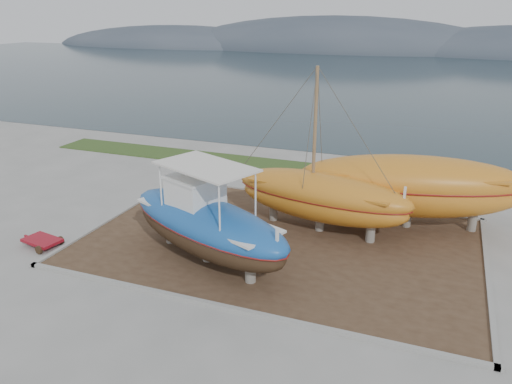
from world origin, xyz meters
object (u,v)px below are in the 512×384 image
at_px(blue_caique, 206,214).
at_px(red_trailer, 42,243).
at_px(white_dinghy, 200,200).
at_px(orange_sailboat, 323,153).
at_px(orange_bare_hull, 409,193).

bearing_deg(blue_caique, red_trailer, -147.00).
xyz_separation_m(white_dinghy, red_trailer, (-4.90, -6.51, -0.46)).
distance_m(blue_caique, orange_sailboat, 6.44).
relative_size(white_dinghy, orange_bare_hull, 0.36).
height_order(blue_caique, red_trailer, blue_caique).
xyz_separation_m(white_dinghy, orange_bare_hull, (10.75, 1.86, 1.20)).
relative_size(orange_sailboat, red_trailer, 3.45).
xyz_separation_m(orange_sailboat, orange_bare_hull, (3.99, 2.05, -2.20)).
distance_m(blue_caique, white_dinghy, 6.10).
bearing_deg(red_trailer, orange_sailboat, 38.87).
relative_size(orange_bare_hull, red_trailer, 4.18).
bearing_deg(orange_sailboat, blue_caique, -118.70).
height_order(blue_caique, orange_bare_hull, blue_caique).
bearing_deg(white_dinghy, blue_caique, -36.57).
distance_m(white_dinghy, orange_sailboat, 7.57).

